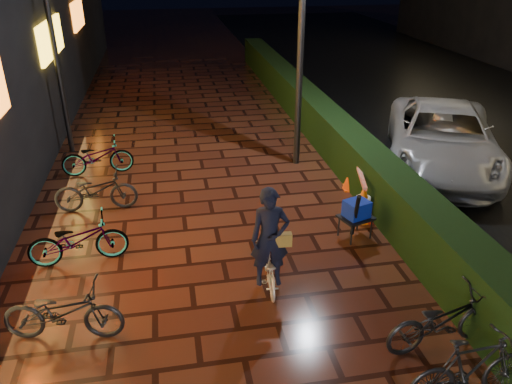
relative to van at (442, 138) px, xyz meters
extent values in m
plane|color=#381911|center=(-5.49, -5.26, -0.71)|extent=(80.00, 80.00, 0.00)
cube|color=black|center=(-2.19, 2.74, -0.21)|extent=(0.70, 20.00, 1.00)
imported|color=#B1B1B6|center=(0.00, 0.00, 0.00)|extent=(4.25, 5.61, 1.41)
cube|color=yellow|center=(-8.94, 3.74, 1.89)|extent=(0.08, 2.80, 0.90)
cube|color=orange|center=(-8.94, 8.74, 1.89)|extent=(0.08, 2.20, 0.90)
cylinder|color=black|center=(-3.25, 0.81, 2.01)|extent=(0.15, 0.15, 5.44)
cylinder|color=black|center=(-8.67, 2.58, 1.62)|extent=(0.16, 0.16, 4.67)
imported|color=silver|center=(-4.88, -3.79, -0.41)|extent=(0.50, 1.19, 0.61)
imported|color=black|center=(-4.89, -3.88, 0.17)|extent=(0.60, 0.42, 1.56)
cube|color=olive|center=(-4.71, -3.91, 0.14)|extent=(0.28, 0.14, 0.20)
cone|color=orange|center=(-2.72, -2.11, -0.35)|extent=(0.46, 0.46, 0.73)
cone|color=#EF460C|center=(-2.40, -0.80, -0.35)|extent=(0.46, 0.46, 0.73)
cube|color=red|center=(-2.72, -2.11, -0.70)|extent=(0.48, 0.48, 0.03)
cube|color=#FF5C0D|center=(-2.40, -0.80, -0.70)|extent=(0.48, 0.48, 0.03)
cube|color=red|center=(-2.56, -1.46, -0.03)|extent=(0.44, 1.53, 0.07)
cube|color=black|center=(-3.09, -2.70, -0.31)|extent=(0.67, 0.60, 0.04)
cylinder|color=black|center=(-3.24, -2.94, -0.52)|extent=(0.04, 0.04, 0.38)
cylinder|color=black|center=(-2.82, -2.80, -0.52)|extent=(0.04, 0.04, 0.38)
cylinder|color=black|center=(-3.35, -2.60, -0.52)|extent=(0.04, 0.04, 0.38)
cylinder|color=black|center=(-2.94, -2.46, -0.52)|extent=(0.04, 0.04, 0.38)
cube|color=#0B1D93|center=(-3.09, -2.70, -0.14)|extent=(0.49, 0.45, 0.30)
cylinder|color=black|center=(-3.18, -2.89, -0.16)|extent=(0.18, 0.44, 0.97)
imported|color=black|center=(-7.80, -2.62, -0.30)|extent=(1.62, 0.69, 0.83)
imported|color=black|center=(-7.70, -0.79, -0.30)|extent=(1.58, 0.57, 0.83)
imported|color=black|center=(-7.75, -4.44, -0.30)|extent=(1.65, 0.80, 0.83)
imported|color=black|center=(-7.84, 1.00, -0.30)|extent=(1.62, 0.68, 0.83)
imported|color=black|center=(-3.11, -6.33, -0.25)|extent=(1.55, 0.51, 0.92)
imported|color=black|center=(-2.97, -5.48, -0.30)|extent=(1.63, 0.72, 0.83)
camera|label=1|loc=(-6.20, -9.93, 3.97)|focal=35.00mm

